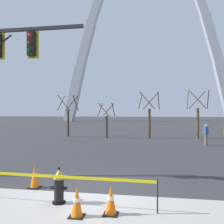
% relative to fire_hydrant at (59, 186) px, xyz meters
% --- Properties ---
extents(ground_plane, '(240.00, 240.00, 0.00)m').
position_rel_fire_hydrant_xyz_m(ground_plane, '(0.67, 1.00, -0.47)').
color(ground_plane, '#333335').
extents(fire_hydrant, '(0.46, 0.48, 0.99)m').
position_rel_fire_hydrant_xyz_m(fire_hydrant, '(0.00, 0.00, 0.00)').
color(fire_hydrant, black).
rests_on(fire_hydrant, ground).
extents(caution_tape_barrier, '(5.95, 0.25, 0.86)m').
position_rel_fire_hydrant_xyz_m(caution_tape_barrier, '(-0.30, -0.17, 0.14)').
color(caution_tape_barrier, '#232326').
rests_on(caution_tape_barrier, ground).
extents(traffic_cone_by_hydrant, '(0.36, 0.36, 0.73)m').
position_rel_fire_hydrant_xyz_m(traffic_cone_by_hydrant, '(1.53, -0.52, -0.11)').
color(traffic_cone_by_hydrant, black).
rests_on(traffic_cone_by_hydrant, ground).
extents(traffic_cone_mid_sidewalk, '(0.36, 0.36, 0.73)m').
position_rel_fire_hydrant_xyz_m(traffic_cone_mid_sidewalk, '(-1.32, 1.19, -0.11)').
color(traffic_cone_mid_sidewalk, black).
rests_on(traffic_cone_mid_sidewalk, ground).
extents(traffic_cone_curb_edge, '(0.36, 0.36, 0.73)m').
position_rel_fire_hydrant_xyz_m(traffic_cone_curb_edge, '(0.75, -0.78, -0.11)').
color(traffic_cone_curb_edge, black).
rests_on(traffic_cone_curb_edge, ground).
extents(monument_arch, '(43.60, 2.37, 51.01)m').
position_rel_fire_hydrant_xyz_m(monument_arch, '(0.67, 57.51, 21.57)').
color(monument_arch, '#B2B5BC').
rests_on(monument_arch, ground).
extents(tree_far_left, '(1.94, 1.95, 4.20)m').
position_rel_fire_hydrant_xyz_m(tree_far_left, '(-6.08, 17.83, 1.40)').
color(tree_far_left, '#473323').
rests_on(tree_far_left, ground).
extents(tree_left_mid, '(1.57, 1.58, 3.37)m').
position_rel_fire_hydrant_xyz_m(tree_left_mid, '(-1.91, 16.97, 1.03)').
color(tree_left_mid, '#473323').
rests_on(tree_left_mid, ground).
extents(tree_center_left, '(2.03, 2.04, 4.41)m').
position_rel_fire_hydrant_xyz_m(tree_center_left, '(2.14, 17.65, 1.49)').
color(tree_center_left, '#473323').
rests_on(tree_center_left, ground).
extents(tree_center_right, '(2.07, 2.08, 4.51)m').
position_rel_fire_hydrant_xyz_m(tree_center_right, '(6.59, 17.62, 1.54)').
color(tree_center_right, brown).
rests_on(tree_center_right, ground).
extents(pedestrian_walking_left, '(0.38, 0.38, 1.59)m').
position_rel_fire_hydrant_xyz_m(pedestrian_walking_left, '(6.37, 12.80, 0.35)').
color(pedestrian_walking_left, brown).
rests_on(pedestrian_walking_left, ground).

